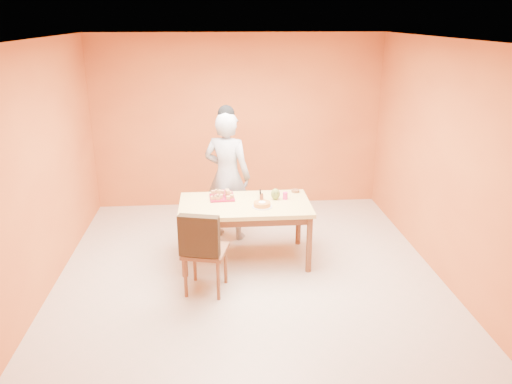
{
  "coord_description": "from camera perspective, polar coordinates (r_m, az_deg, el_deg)",
  "views": [
    {
      "loc": [
        -0.34,
        -5.22,
        2.93
      ],
      "look_at": [
        0.11,
        0.3,
        0.96
      ],
      "focal_mm": 35.0,
      "sensor_mm": 36.0,
      "label": 1
    }
  ],
  "objects": [
    {
      "name": "dining_table",
      "position": [
        6.14,
        -1.28,
        -2.1
      ],
      "size": [
        1.6,
        0.9,
        0.76
      ],
      "color": "#EBD47B",
      "rests_on": "floor"
    },
    {
      "name": "checker_tin",
      "position": [
        6.5,
        4.52,
        0.12
      ],
      "size": [
        0.14,
        0.14,
        0.03
      ],
      "primitive_type": "cylinder",
      "rotation": [
        0.0,
        0.0,
        0.42
      ],
      "color": "#3D1D10",
      "rests_on": "dining_table"
    },
    {
      "name": "ceiling",
      "position": [
        5.24,
        -0.94,
        17.03
      ],
      "size": [
        5.0,
        5.0,
        0.0
      ],
      "primitive_type": "plane",
      "rotation": [
        3.14,
        0.0,
        0.0
      ],
      "color": "silver",
      "rests_on": "wall_back"
    },
    {
      "name": "floor",
      "position": [
        5.99,
        -0.8,
        -9.72
      ],
      "size": [
        5.0,
        5.0,
        0.0
      ],
      "primitive_type": "plane",
      "color": "beige",
      "rests_on": "ground"
    },
    {
      "name": "cake_server",
      "position": [
        6.13,
        0.63,
        -0.54
      ],
      "size": [
        0.06,
        0.23,
        0.01
      ],
      "primitive_type": "cube",
      "rotation": [
        0.0,
        0.0,
        -0.08
      ],
      "color": "silver",
      "rests_on": "sponge_cake"
    },
    {
      "name": "white_cake_plate",
      "position": [
        5.98,
        0.69,
        -1.67
      ],
      "size": [
        0.27,
        0.27,
        0.01
      ],
      "primitive_type": "cylinder",
      "rotation": [
        0.0,
        0.0,
        0.1
      ],
      "color": "silver",
      "rests_on": "dining_table"
    },
    {
      "name": "wall_back",
      "position": [
        7.89,
        -2.1,
        7.97
      ],
      "size": [
        4.5,
        0.0,
        4.5
      ],
      "primitive_type": "plane",
      "rotation": [
        1.57,
        0.0,
        0.0
      ],
      "color": "#CC6A2F",
      "rests_on": "floor"
    },
    {
      "name": "dining_chair",
      "position": [
        5.52,
        -5.83,
        -6.54
      ],
      "size": [
        0.56,
        0.62,
        0.99
      ],
      "rotation": [
        0.0,
        0.0,
        -0.24
      ],
      "color": "brown",
      "rests_on": "floor"
    },
    {
      "name": "wall_right",
      "position": [
        6.04,
        21.0,
        3.06
      ],
      "size": [
        0.0,
        5.0,
        5.0
      ],
      "primitive_type": "plane",
      "rotation": [
        1.57,
        0.0,
        -1.57
      ],
      "color": "#CC6A2F",
      "rests_on": "floor"
    },
    {
      "name": "pastry_platter",
      "position": [
        6.28,
        -3.9,
        -0.63
      ],
      "size": [
        0.32,
        0.32,
        0.02
      ],
      "primitive_type": "cube",
      "rotation": [
        0.0,
        0.0,
        0.06
      ],
      "color": "maroon",
      "rests_on": "dining_table"
    },
    {
      "name": "red_dinner_plate",
      "position": [
        6.42,
        -3.81,
        -0.17
      ],
      "size": [
        0.3,
        0.3,
        0.02
      ],
      "primitive_type": "cylinder",
      "rotation": [
        0.0,
        0.0,
        0.1
      ],
      "color": "maroon",
      "rests_on": "dining_table"
    },
    {
      "name": "person",
      "position": [
        6.73,
        -3.29,
        1.8
      ],
      "size": [
        0.76,
        0.64,
        1.76
      ],
      "primitive_type": "imported",
      "rotation": [
        0.0,
        0.0,
        2.75
      ],
      "color": "#9A9A9D",
      "rests_on": "floor"
    },
    {
      "name": "egg_ornament",
      "position": [
        6.21,
        2.24,
        -0.24
      ],
      "size": [
        0.12,
        0.09,
        0.14
      ],
      "primitive_type": "ellipsoid",
      "rotation": [
        0.0,
        0.0,
        0.02
      ],
      "color": "olive",
      "rests_on": "dining_table"
    },
    {
      "name": "wall_left",
      "position": [
        5.78,
        -23.75,
        1.98
      ],
      "size": [
        0.0,
        5.0,
        5.0
      ],
      "primitive_type": "plane",
      "rotation": [
        1.57,
        0.0,
        1.57
      ],
      "color": "#CC6A2F",
      "rests_on": "floor"
    },
    {
      "name": "sponge_cake",
      "position": [
        5.97,
        0.7,
        -1.4
      ],
      "size": [
        0.27,
        0.27,
        0.05
      ],
      "primitive_type": "cylinder",
      "rotation": [
        0.0,
        0.0,
        0.41
      ],
      "color": "orange",
      "rests_on": "white_cake_plate"
    },
    {
      "name": "magenta_glass",
      "position": [
        6.23,
        3.36,
        -0.44
      ],
      "size": [
        0.07,
        0.07,
        0.09
      ],
      "primitive_type": "cylinder",
      "rotation": [
        0.0,
        0.0,
        0.21
      ],
      "color": "#CD1E6E",
      "rests_on": "dining_table"
    },
    {
      "name": "pastry_pile",
      "position": [
        6.26,
        -3.91,
        -0.17
      ],
      "size": [
        0.27,
        0.27,
        0.09
      ],
      "primitive_type": null,
      "color": "tan",
      "rests_on": "pastry_platter"
    }
  ]
}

